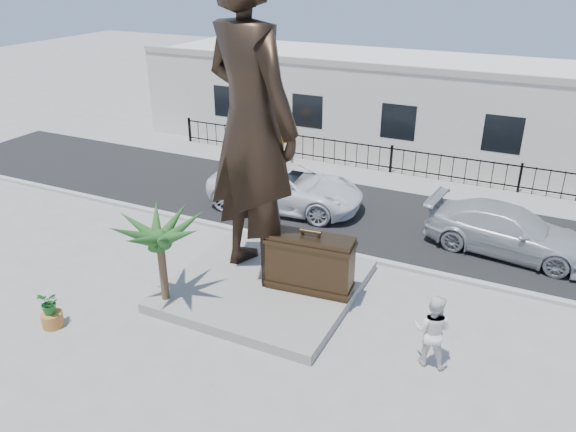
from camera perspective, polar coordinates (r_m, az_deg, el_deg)
name	(u,v)px	position (r m, az deg, el deg)	size (l,w,h in m)	color
ground	(256,320)	(15.53, -3.26, -10.55)	(100.00, 100.00, 0.00)	#9E9991
street	(355,211)	(21.94, 6.81, 0.48)	(40.00, 7.00, 0.01)	black
curb	(320,248)	(18.96, 3.28, -3.29)	(40.00, 0.25, 0.12)	#A5A399
far_sidewalk	(385,178)	(25.48, 9.82, 3.82)	(40.00, 2.50, 0.02)	#9E9991
plinth	(265,285)	(16.74, -2.30, -7.03)	(5.20, 5.20, 0.30)	gray
fence	(391,160)	(26.01, 10.42, 5.60)	(22.00, 0.10, 1.20)	black
building	(417,105)	(29.50, 12.98, 10.90)	(28.00, 7.00, 4.40)	silver
statue	(251,124)	(15.52, -3.74, 9.29)	(3.31, 2.17, 9.08)	black
suitcase	(310,263)	(15.85, 2.25, -4.79)	(2.42, 0.77, 1.70)	#342515
tourist	(432,331)	(13.97, 14.44, -11.20)	(0.92, 0.72, 1.89)	white
car_white	(286,187)	(21.87, -0.18, 2.97)	(2.77, 6.00, 1.67)	white
car_silver	(508,231)	(19.87, 21.48, -1.39)	(2.17, 5.34, 1.55)	#B0B3B5
worker	(280,143)	(26.86, -0.85, 7.41)	(1.20, 0.69, 1.86)	orange
palm_tree	(167,307)	(16.41, -12.20, -9.01)	(1.80, 1.80, 3.20)	#204C1B
planter	(53,320)	(16.44, -22.81, -9.68)	(0.56, 0.56, 0.40)	#B06E2E
shrub	(49,303)	(16.16, -23.11, -8.14)	(0.59, 0.51, 0.65)	#206424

